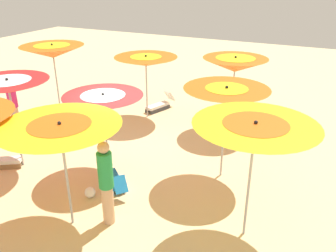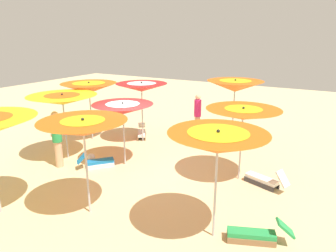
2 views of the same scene
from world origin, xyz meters
name	(u,v)px [view 1 (image 1 of 2)]	position (x,y,z in m)	size (l,w,h in m)	color
ground	(121,161)	(0.00, 0.00, -0.02)	(37.21, 37.21, 0.04)	beige
beach_umbrella_0	(235,65)	(-2.10, -3.47, 2.14)	(2.01, 2.01, 2.41)	#B2B2B7
beach_umbrella_1	(146,61)	(0.85, -3.12, 2.01)	(2.13, 2.13, 2.23)	#B2B2B7
beach_umbrella_2	(53,51)	(3.78, -1.94, 2.31)	(2.13, 2.13, 2.57)	#B2B2B7
beach_umbrella_3	(226,95)	(-2.72, -0.49, 2.16)	(2.02, 2.02, 2.40)	#B2B2B7
beach_umbrella_4	(103,102)	(0.04, 0.52, 1.91)	(1.96, 1.96, 2.13)	#B2B2B7
beach_umbrella_5	(8,86)	(2.27, 1.31, 2.21)	(2.00, 2.00, 2.43)	#B2B2B7
beach_umbrella_6	(255,134)	(-3.81, 1.41, 2.20)	(2.22, 2.22, 2.46)	#B2B2B7
beach_umbrella_7	(61,132)	(-0.50, 2.62, 2.08)	(2.30, 2.30, 2.31)	#B2B2B7
lounger_0	(160,105)	(0.76, -3.91, 0.20)	(0.73, 1.31, 0.63)	#333338
lounger_1	(231,112)	(-1.86, -4.32, 0.19)	(0.77, 1.37, 0.56)	olive
lounger_2	(1,161)	(2.69, 1.65, 0.19)	(1.18, 0.91, 0.53)	olive
lounger_3	(115,181)	(-0.59, 1.16, 0.19)	(1.09, 1.00, 0.55)	silver
beachgoer_0	(106,182)	(-1.18, 2.28, 0.99)	(0.30, 0.30, 1.87)	#D8A87F
beachgoer_1	(13,104)	(4.14, -0.26, 0.93)	(0.30, 0.30, 1.76)	#D8A87F
beach_ball	(90,192)	(-0.28, 1.73, 0.13)	(0.25, 0.25, 0.25)	white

